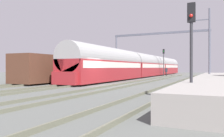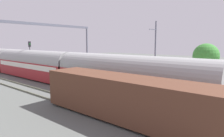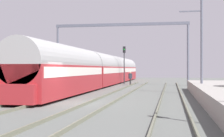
# 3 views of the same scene
# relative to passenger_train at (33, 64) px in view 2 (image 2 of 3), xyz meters

# --- Properties ---
(ground) EXTENTS (120.00, 120.00, 0.00)m
(ground) POSITION_rel_passenger_train_xyz_m (2.10, -21.99, -1.97)
(ground) COLOR #575A56
(track_far_west) EXTENTS (1.52, 60.00, 0.16)m
(track_far_west) POSITION_rel_passenger_train_xyz_m (-4.21, -21.99, -1.89)
(track_far_west) COLOR #656552
(track_far_west) RESTS_ON ground
(track_west) EXTENTS (1.52, 60.00, 0.16)m
(track_west) POSITION_rel_passenger_train_xyz_m (-0.00, -21.99, -1.89)
(track_west) COLOR #656552
(track_west) RESTS_ON ground
(track_east) EXTENTS (1.52, 60.00, 0.16)m
(track_east) POSITION_rel_passenger_train_xyz_m (4.21, -21.99, -1.89)
(track_east) COLOR #656552
(track_east) RESTS_ON ground
(track_far_east) EXTENTS (1.52, 60.00, 0.16)m
(track_far_east) POSITION_rel_passenger_train_xyz_m (8.41, -21.99, -1.89)
(track_far_east) COLOR #656552
(track_far_east) RESTS_ON ground
(platform) EXTENTS (4.40, 28.00, 0.90)m
(platform) POSITION_rel_passenger_train_xyz_m (12.23, -19.99, -1.52)
(platform) COLOR gray
(platform) RESTS_ON ground
(passenger_train) EXTENTS (2.93, 49.20, 3.82)m
(passenger_train) POSITION_rel_passenger_train_xyz_m (0.00, 0.00, 0.00)
(passenger_train) COLOR maroon
(passenger_train) RESTS_ON ground
(freight_car) EXTENTS (2.80, 13.00, 2.70)m
(freight_car) POSITION_rel_passenger_train_xyz_m (-4.21, -19.25, -0.50)
(freight_car) COLOR #563323
(freight_car) RESTS_ON ground
(person_crossing) EXTENTS (0.47, 0.41, 1.73)m
(person_crossing) POSITION_rel_passenger_train_xyz_m (3.27, 0.40, -0.94)
(person_crossing) COLOR #292929
(person_crossing) RESTS_ON ground
(railway_signal_far) EXTENTS (0.36, 0.30, 5.23)m
(railway_signal_far) POSITION_rel_passenger_train_xyz_m (1.92, 4.46, 1.36)
(railway_signal_far) COLOR #2D2D33
(railway_signal_far) RESTS_ON ground
(catenary_gantry) EXTENTS (17.02, 0.28, 7.86)m
(catenary_gantry) POSITION_rel_passenger_train_xyz_m (2.10, -0.07, 3.96)
(catenary_gantry) COLOR #585B6B
(catenary_gantry) RESTS_ON ground
(catenary_pole_east_mid) EXTENTS (1.90, 0.20, 8.00)m
(catenary_pole_east_mid) POSITION_rel_passenger_train_xyz_m (10.77, -13.55, 2.18)
(catenary_pole_east_mid) COLOR #585B6B
(catenary_pole_east_mid) RESTS_ON ground
(tree_east_background) EXTENTS (3.48, 3.48, 4.94)m
(tree_east_background) POSITION_rel_passenger_train_xyz_m (14.83, -19.19, 1.22)
(tree_east_background) COLOR #4C3826
(tree_east_background) RESTS_ON ground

